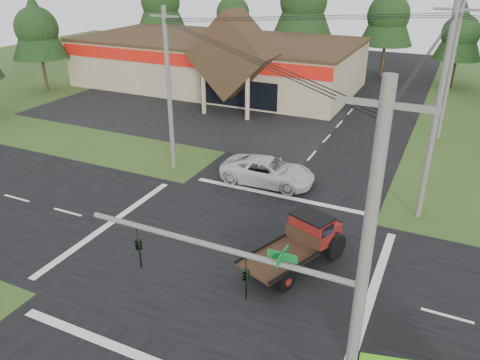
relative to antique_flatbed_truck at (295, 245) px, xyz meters
The scene contains 16 objects.
ground 3.57m from the antique_flatbed_truck, 169.64° to the right, with size 120.00×120.00×0.00m, color #2B4F1C.
road_ns 3.56m from the antique_flatbed_truck, 169.64° to the right, with size 12.00×120.00×0.02m, color black.
road_ew 3.56m from the antique_flatbed_truck, 169.64° to the right, with size 120.00×12.00×0.02m, color black.
parking_apron 25.29m from the antique_flatbed_truck, 133.27° to the left, with size 28.00×14.00×0.02m, color black.
cvs_building 34.69m from the antique_flatbed_truck, 123.30° to the left, with size 30.40×18.20×9.19m.
traffic_signal_mast 9.09m from the antique_flatbed_truck, 72.85° to the right, with size 8.12×0.24×7.00m.
utility_pole_nr 10.16m from the antique_flatbed_truck, 62.70° to the right, with size 2.00×0.30×11.00m.
utility_pole_nw 14.16m from the antique_flatbed_truck, 146.84° to the left, with size 2.00×0.30×10.50m.
utility_pole_ne 9.95m from the antique_flatbed_truck, 57.65° to the left, with size 2.00×0.30×11.50m.
utility_pole_n 22.37m from the antique_flatbed_truck, 77.65° to the left, with size 2.00×0.30×11.20m.
tree_row_b 47.83m from the antique_flatbed_truck, 119.39° to the left, with size 5.60×5.60×10.10m.
tree_row_d 41.99m from the antique_flatbed_truck, 94.58° to the left, with size 6.16×6.16×11.11m.
tree_row_e 39.97m from the antique_flatbed_truck, 83.22° to the left, with size 5.04×5.04×9.09m.
tree_side_w 40.67m from the antique_flatbed_truck, 151.23° to the left, with size 5.60×5.60×10.10m.
antique_flatbed_truck is the anchor object (origin of this frame).
white_pickup 9.04m from the antique_flatbed_truck, 120.04° to the left, with size 2.74×5.94×1.65m, color silver.
Camera 1 is at (8.69, -16.78, 12.98)m, focal length 35.00 mm.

